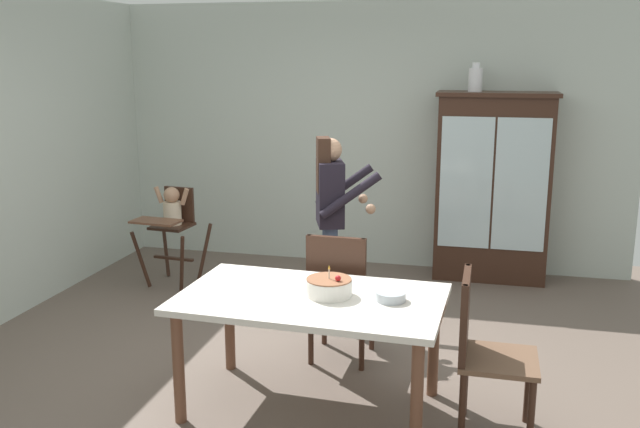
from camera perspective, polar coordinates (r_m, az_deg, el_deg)
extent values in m
plane|color=#66564C|center=(5.07, -1.52, -12.29)|extent=(6.24, 6.24, 0.00)
cube|color=beige|center=(7.21, 3.90, 6.43)|extent=(5.32, 0.06, 2.70)
cube|color=#382116|center=(6.92, 14.02, 1.98)|extent=(1.06, 0.42, 1.79)
cube|color=#382116|center=(6.81, 14.44, 9.55)|extent=(1.12, 0.48, 0.04)
cube|color=silver|center=(6.69, 11.91, 2.50)|extent=(0.48, 0.01, 1.25)
cube|color=silver|center=(6.70, 16.21, 2.28)|extent=(0.48, 0.01, 1.25)
cube|color=#382116|center=(6.90, 14.06, 2.71)|extent=(0.98, 0.36, 0.02)
cylinder|color=white|center=(6.80, 12.68, 10.74)|extent=(0.13, 0.13, 0.22)
cylinder|color=white|center=(6.80, 12.73, 11.88)|extent=(0.07, 0.07, 0.05)
cylinder|color=#382116|center=(6.76, -14.54, -3.65)|extent=(0.14, 0.13, 0.56)
cylinder|color=#382116|center=(6.54, -11.31, -4.06)|extent=(0.13, 0.15, 0.56)
cylinder|color=#382116|center=(7.12, -12.60, -2.72)|extent=(0.13, 0.15, 0.56)
cylinder|color=#382116|center=(6.90, -9.48, -3.07)|extent=(0.14, 0.13, 0.56)
cube|color=#382116|center=(6.83, -11.97, -3.59)|extent=(0.42, 0.08, 0.02)
cube|color=#382116|center=(6.75, -12.10, -0.98)|extent=(0.37, 0.37, 0.02)
cube|color=#382116|center=(6.84, -11.51, 0.80)|extent=(0.31, 0.06, 0.34)
cube|color=brown|center=(6.50, -13.36, -0.60)|extent=(0.46, 0.28, 0.02)
cylinder|color=beige|center=(6.74, -12.06, 0.07)|extent=(0.17, 0.17, 0.22)
sphere|color=tan|center=(6.71, -12.13, 1.55)|extent=(0.15, 0.15, 0.15)
cylinder|color=tan|center=(6.78, -13.15, 1.55)|extent=(0.10, 0.05, 0.17)
cylinder|color=tan|center=(6.64, -11.09, 1.41)|extent=(0.10, 0.05, 0.17)
cylinder|color=#3D4C6B|center=(5.66, 0.90, -5.10)|extent=(0.11, 0.11, 0.82)
cylinder|color=#3D4C6B|center=(5.82, 0.73, -4.59)|extent=(0.11, 0.11, 0.82)
cube|color=black|center=(5.57, 0.83, 1.73)|extent=(0.30, 0.41, 0.52)
cube|color=white|center=(5.58, 1.89, 1.75)|extent=(0.03, 0.06, 0.49)
sphere|color=tan|center=(5.51, 0.84, 5.31)|extent=(0.19, 0.19, 0.19)
cube|color=#382319|center=(5.53, 0.27, 4.07)|extent=(0.16, 0.22, 0.44)
cylinder|color=black|center=(5.39, 2.53, 1.53)|extent=(0.49, 0.22, 0.37)
sphere|color=tan|center=(5.43, 4.19, 0.42)|extent=(0.08, 0.08, 0.08)
cylinder|color=black|center=(5.78, 2.01, 2.31)|extent=(0.49, 0.22, 0.37)
sphere|color=tan|center=(5.82, 3.57, 1.27)|extent=(0.08, 0.08, 0.08)
cube|color=silver|center=(4.22, -0.75, -7.02)|extent=(1.64, 1.01, 0.04)
cylinder|color=brown|center=(4.29, -11.58, -12.31)|extent=(0.07, 0.07, 0.70)
cylinder|color=brown|center=(3.89, 7.97, -14.91)|extent=(0.07, 0.07, 0.70)
cylinder|color=brown|center=(4.92, -7.47, -8.79)|extent=(0.07, 0.07, 0.70)
cylinder|color=brown|center=(4.58, 9.35, -10.55)|extent=(0.07, 0.07, 0.70)
cylinder|color=white|center=(4.21, 0.75, -6.09)|extent=(0.28, 0.28, 0.10)
cylinder|color=#935B3D|center=(4.19, 0.75, -5.39)|extent=(0.27, 0.27, 0.01)
cylinder|color=#F2E5CC|center=(4.18, 0.75, -4.95)|extent=(0.01, 0.01, 0.06)
cone|color=yellow|center=(4.17, 0.75, -4.40)|extent=(0.02, 0.02, 0.02)
sphere|color=red|center=(4.14, 1.50, -5.31)|extent=(0.04, 0.04, 0.04)
cylinder|color=#B2BCC6|center=(4.15, 5.84, -6.76)|extent=(0.18, 0.18, 0.05)
cylinder|color=#382116|center=(5.24, 4.31, -8.77)|extent=(0.04, 0.04, 0.45)
cylinder|color=#382116|center=(5.32, 0.36, -8.41)|extent=(0.04, 0.04, 0.45)
cylinder|color=#382116|center=(4.91, 3.46, -10.32)|extent=(0.04, 0.04, 0.45)
cylinder|color=#382116|center=(4.99, -0.76, -9.89)|extent=(0.04, 0.04, 0.45)
cube|color=brown|center=(5.03, 1.86, -6.80)|extent=(0.45, 0.45, 0.03)
cube|color=#382116|center=(4.76, 1.32, -4.69)|extent=(0.42, 0.05, 0.48)
cylinder|color=#382116|center=(4.72, 3.56, -4.87)|extent=(0.03, 0.03, 0.48)
cylinder|color=#382116|center=(4.81, -0.88, -4.51)|extent=(0.03, 0.03, 0.48)
cylinder|color=#382116|center=(4.11, 16.99, -15.77)|extent=(0.04, 0.04, 0.45)
cylinder|color=#382116|center=(4.44, 16.76, -13.51)|extent=(0.04, 0.04, 0.45)
cylinder|color=#382116|center=(4.10, 11.63, -15.52)|extent=(0.04, 0.04, 0.45)
cylinder|color=#382116|center=(4.43, 11.86, -13.27)|extent=(0.04, 0.04, 0.45)
cube|color=brown|center=(4.16, 14.50, -11.55)|extent=(0.44, 0.44, 0.03)
cube|color=#382116|center=(4.06, 11.86, -8.11)|extent=(0.04, 0.42, 0.48)
cylinder|color=#382116|center=(3.89, 11.74, -9.10)|extent=(0.03, 0.03, 0.48)
cylinder|color=#382116|center=(4.24, 11.96, -7.21)|extent=(0.03, 0.03, 0.48)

